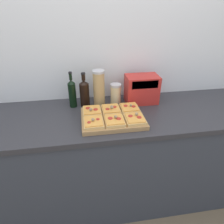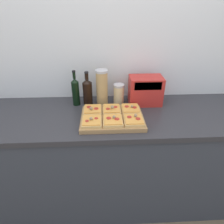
{
  "view_description": "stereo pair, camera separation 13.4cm",
  "coord_description": "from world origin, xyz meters",
  "px_view_note": "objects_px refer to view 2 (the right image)",
  "views": [
    {
      "loc": [
        -0.23,
        -1.0,
        1.7
      ],
      "look_at": [
        -0.04,
        0.25,
        0.98
      ],
      "focal_mm": 32.0,
      "sensor_mm": 36.0,
      "label": 1
    },
    {
      "loc": [
        -0.1,
        -1.02,
        1.7
      ],
      "look_at": [
        -0.04,
        0.25,
        0.98
      ],
      "focal_mm": 32.0,
      "sensor_mm": 36.0,
      "label": 2
    }
  ],
  "objects_px": {
    "cutting_board": "(112,118)",
    "olive_oil_bottle": "(76,91)",
    "grain_jar_short": "(119,94)",
    "toaster_oven": "(145,90)",
    "grain_jar_tall": "(102,88)",
    "wine_bottle": "(88,92)"
  },
  "relations": [
    {
      "from": "grain_jar_short",
      "to": "toaster_oven",
      "type": "relative_size",
      "value": 0.6
    },
    {
      "from": "olive_oil_bottle",
      "to": "grain_jar_short",
      "type": "bearing_deg",
      "value": 0.0
    },
    {
      "from": "olive_oil_bottle",
      "to": "toaster_oven",
      "type": "distance_m",
      "value": 0.57
    },
    {
      "from": "grain_jar_tall",
      "to": "grain_jar_short",
      "type": "relative_size",
      "value": 1.7
    },
    {
      "from": "wine_bottle",
      "to": "toaster_oven",
      "type": "height_order",
      "value": "wine_bottle"
    },
    {
      "from": "olive_oil_bottle",
      "to": "cutting_board",
      "type": "bearing_deg",
      "value": -43.03
    },
    {
      "from": "cutting_board",
      "to": "olive_oil_bottle",
      "type": "bearing_deg",
      "value": 136.97
    },
    {
      "from": "wine_bottle",
      "to": "toaster_oven",
      "type": "relative_size",
      "value": 0.97
    },
    {
      "from": "olive_oil_bottle",
      "to": "toaster_oven",
      "type": "bearing_deg",
      "value": -0.08
    },
    {
      "from": "olive_oil_bottle",
      "to": "grain_jar_short",
      "type": "height_order",
      "value": "olive_oil_bottle"
    },
    {
      "from": "olive_oil_bottle",
      "to": "wine_bottle",
      "type": "bearing_deg",
      "value": 0.0
    },
    {
      "from": "wine_bottle",
      "to": "olive_oil_bottle",
      "type": "bearing_deg",
      "value": 180.0
    },
    {
      "from": "cutting_board",
      "to": "grain_jar_short",
      "type": "bearing_deg",
      "value": 75.65
    },
    {
      "from": "wine_bottle",
      "to": "toaster_oven",
      "type": "distance_m",
      "value": 0.48
    },
    {
      "from": "olive_oil_bottle",
      "to": "grain_jar_tall",
      "type": "distance_m",
      "value": 0.22
    },
    {
      "from": "cutting_board",
      "to": "wine_bottle",
      "type": "height_order",
      "value": "wine_bottle"
    },
    {
      "from": "cutting_board",
      "to": "grain_jar_short",
      "type": "height_order",
      "value": "grain_jar_short"
    },
    {
      "from": "cutting_board",
      "to": "olive_oil_bottle",
      "type": "xyz_separation_m",
      "value": [
        -0.29,
        0.27,
        0.1
      ]
    },
    {
      "from": "cutting_board",
      "to": "toaster_oven",
      "type": "relative_size",
      "value": 1.54
    },
    {
      "from": "olive_oil_bottle",
      "to": "grain_jar_tall",
      "type": "bearing_deg",
      "value": -0.0
    },
    {
      "from": "olive_oil_bottle",
      "to": "toaster_oven",
      "type": "xyz_separation_m",
      "value": [
        0.57,
        -0.0,
        -0.0
      ]
    },
    {
      "from": "cutting_board",
      "to": "wine_bottle",
      "type": "bearing_deg",
      "value": 125.26
    }
  ]
}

